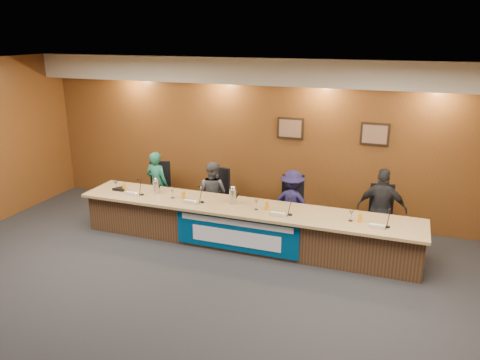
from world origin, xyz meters
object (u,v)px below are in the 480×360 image
(banner, at_px, (236,234))
(speakerphone, at_px, (121,189))
(carafe_mid, at_px, (233,197))
(panelist_b, at_px, (213,193))
(office_chair_a, at_px, (160,192))
(office_chair_d, at_px, (381,220))
(panelist_a, at_px, (157,184))
(dais_body, at_px, (244,226))
(office_chair_b, at_px, (215,199))
(office_chair_c, at_px, (293,209))
(panelist_d, at_px, (382,209))
(panelist_c, at_px, (292,203))
(carafe_left, at_px, (156,187))

(banner, distance_m, speakerphone, 2.56)
(banner, bearing_deg, carafe_mid, 116.66)
(panelist_b, relative_size, carafe_mid, 4.80)
(office_chair_a, bearing_deg, banner, -52.50)
(office_chair_d, bearing_deg, panelist_b, 174.16)
(panelist_a, bearing_deg, speakerphone, 72.87)
(dais_body, bearing_deg, banner, -90.00)
(panelist_a, bearing_deg, panelist_b, -172.64)
(office_chair_b, distance_m, carafe_mid, 1.15)
(panelist_b, xyz_separation_m, office_chair_b, (0.00, 0.10, -0.15))
(banner, xyz_separation_m, office_chair_b, (-0.91, 1.23, 0.10))
(panelist_b, xyz_separation_m, carafe_mid, (0.70, -0.72, 0.25))
(dais_body, height_order, office_chair_c, dais_body)
(office_chair_a, bearing_deg, panelist_a, -112.70)
(banner, height_order, office_chair_c, banner)
(panelist_b, height_order, panelist_d, panelist_d)
(office_chair_a, distance_m, speakerphone, 0.98)
(panelist_b, xyz_separation_m, panelist_c, (1.60, 0.00, -0.01))
(office_chair_c, bearing_deg, carafe_left, 178.93)
(office_chair_a, relative_size, speakerphone, 1.50)
(banner, xyz_separation_m, carafe_mid, (-0.21, 0.41, 0.50))
(office_chair_d, bearing_deg, panelist_a, 173.65)
(office_chair_c, bearing_deg, panelist_d, -22.05)
(dais_body, relative_size, office_chair_c, 12.50)
(panelist_c, xyz_separation_m, office_chair_a, (-2.84, 0.10, -0.15))
(dais_body, distance_m, panelist_c, 1.03)
(panelist_a, height_order, panelist_b, panelist_a)
(panelist_c, bearing_deg, office_chair_b, 0.23)
(dais_body, bearing_deg, panelist_c, 46.02)
(panelist_a, xyz_separation_m, office_chair_c, (2.84, 0.10, -0.20))
(dais_body, bearing_deg, carafe_left, 178.53)
(panelist_a, relative_size, carafe_left, 5.65)
(carafe_left, height_order, carafe_mid, carafe_mid)
(panelist_b, distance_m, office_chair_a, 1.25)
(dais_body, xyz_separation_m, panelist_d, (2.28, 0.72, 0.37))
(office_chair_b, bearing_deg, panelist_a, -165.12)
(panelist_b, distance_m, panelist_d, 3.19)
(office_chair_b, height_order, carafe_left, carafe_left)
(office_chair_d, distance_m, carafe_left, 4.14)
(office_chair_a, bearing_deg, office_chair_b, -22.70)
(office_chair_b, distance_m, speakerphone, 1.83)
(panelist_c, xyz_separation_m, office_chair_c, (-0.00, 0.10, -0.15))
(banner, bearing_deg, dais_body, 90.00)
(banner, relative_size, office_chair_c, 4.58)
(banner, distance_m, office_chair_c, 1.41)
(office_chair_c, bearing_deg, office_chair_b, 161.55)
(panelist_a, relative_size, office_chair_b, 2.83)
(dais_body, distance_m, office_chair_c, 1.08)
(panelist_c, height_order, office_chair_d, panelist_c)
(dais_body, relative_size, carafe_left, 24.95)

